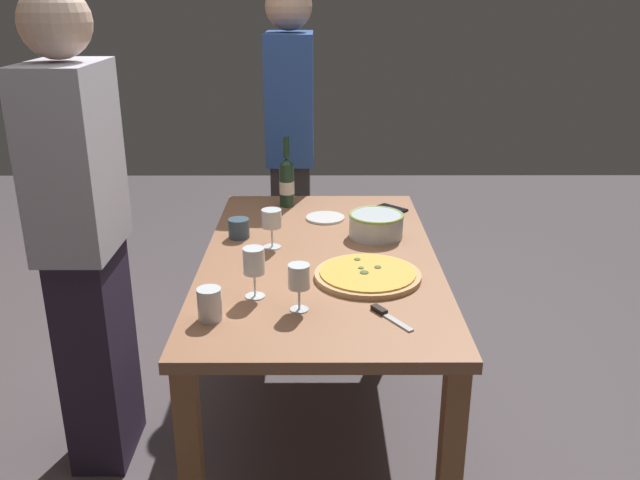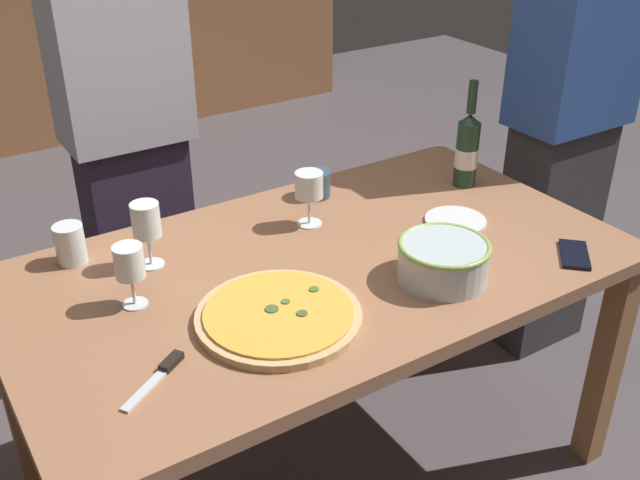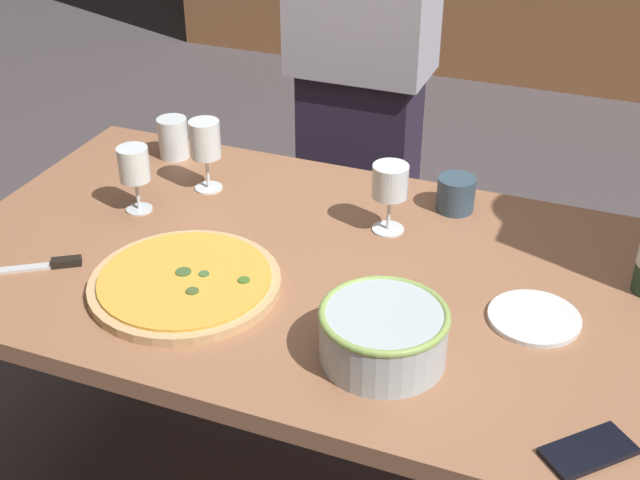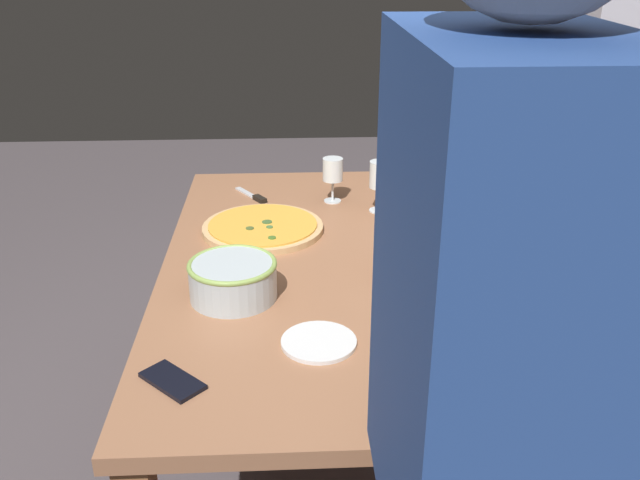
{
  "view_description": "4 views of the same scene",
  "coord_description": "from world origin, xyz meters",
  "px_view_note": "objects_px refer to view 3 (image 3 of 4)",
  "views": [
    {
      "loc": [
        -2.41,
        0.01,
        1.72
      ],
      "look_at": [
        0.0,
        0.0,
        0.81
      ],
      "focal_mm": 37.57,
      "sensor_mm": 36.0,
      "label": 1
    },
    {
      "loc": [
        -0.89,
        -1.38,
        1.73
      ],
      "look_at": [
        0.0,
        0.0,
        0.81
      ],
      "focal_mm": 41.46,
      "sensor_mm": 36.0,
      "label": 2
    },
    {
      "loc": [
        0.53,
        -1.36,
        1.71
      ],
      "look_at": [
        0.0,
        0.0,
        0.81
      ],
      "focal_mm": 47.64,
      "sensor_mm": 36.0,
      "label": 3
    },
    {
      "loc": [
        1.78,
        -0.09,
        1.61
      ],
      "look_at": [
        0.0,
        0.0,
        0.81
      ],
      "focal_mm": 38.45,
      "sensor_mm": 36.0,
      "label": 4
    }
  ],
  "objects_px": {
    "serving_bowl": "(383,333)",
    "person_guest_left": "(362,59)",
    "wine_glass_near_pizza": "(390,185)",
    "wine_glass_far_left": "(134,168)",
    "side_plate": "(534,318)",
    "wine_glass_by_bottle": "(205,143)",
    "cup_ceramic": "(173,138)",
    "cell_phone": "(589,451)",
    "cup_amber": "(456,194)",
    "dining_table": "(320,303)",
    "pizza": "(185,282)",
    "pizza_knife": "(48,265)"
  },
  "relations": [
    {
      "from": "pizza_knife",
      "to": "person_guest_left",
      "type": "distance_m",
      "value": 1.1
    },
    {
      "from": "cell_phone",
      "to": "person_guest_left",
      "type": "relative_size",
      "value": 0.08
    },
    {
      "from": "wine_glass_by_bottle",
      "to": "person_guest_left",
      "type": "xyz_separation_m",
      "value": [
        0.17,
        0.62,
        0.02
      ]
    },
    {
      "from": "cup_ceramic",
      "to": "serving_bowl",
      "type": "bearing_deg",
      "value": -37.68
    },
    {
      "from": "wine_glass_by_bottle",
      "to": "serving_bowl",
      "type": "bearing_deg",
      "value": -37.79
    },
    {
      "from": "pizza",
      "to": "side_plate",
      "type": "bearing_deg",
      "value": 12.32
    },
    {
      "from": "cup_amber",
      "to": "dining_table",
      "type": "bearing_deg",
      "value": -120.96
    },
    {
      "from": "pizza_knife",
      "to": "person_guest_left",
      "type": "height_order",
      "value": "person_guest_left"
    },
    {
      "from": "wine_glass_by_bottle",
      "to": "cup_amber",
      "type": "relative_size",
      "value": 2.01
    },
    {
      "from": "wine_glass_by_bottle",
      "to": "cell_phone",
      "type": "relative_size",
      "value": 1.21
    },
    {
      "from": "dining_table",
      "to": "wine_glass_near_pizza",
      "type": "xyz_separation_m",
      "value": [
        0.09,
        0.19,
        0.21
      ]
    },
    {
      "from": "dining_table",
      "to": "cup_ceramic",
      "type": "height_order",
      "value": "cup_ceramic"
    },
    {
      "from": "person_guest_left",
      "to": "cup_amber",
      "type": "bearing_deg",
      "value": 25.35
    },
    {
      "from": "wine_glass_far_left",
      "to": "pizza_knife",
      "type": "xyz_separation_m",
      "value": [
        -0.05,
        -0.28,
        -0.1
      ]
    },
    {
      "from": "serving_bowl",
      "to": "wine_glass_near_pizza",
      "type": "bearing_deg",
      "value": 106.19
    },
    {
      "from": "pizza",
      "to": "dining_table",
      "type": "bearing_deg",
      "value": 37.56
    },
    {
      "from": "person_guest_left",
      "to": "cell_phone",
      "type": "bearing_deg",
      "value": 20.01
    },
    {
      "from": "serving_bowl",
      "to": "wine_glass_far_left",
      "type": "height_order",
      "value": "wine_glass_far_left"
    },
    {
      "from": "dining_table",
      "to": "wine_glass_far_left",
      "type": "relative_size",
      "value": 10.18
    },
    {
      "from": "wine_glass_near_pizza",
      "to": "dining_table",
      "type": "bearing_deg",
      "value": -114.39
    },
    {
      "from": "pizza",
      "to": "cup_ceramic",
      "type": "height_order",
      "value": "cup_ceramic"
    },
    {
      "from": "serving_bowl",
      "to": "cup_ceramic",
      "type": "xyz_separation_m",
      "value": [
        -0.75,
        0.58,
        -0.0
      ]
    },
    {
      "from": "wine_glass_by_bottle",
      "to": "side_plate",
      "type": "xyz_separation_m",
      "value": [
        0.82,
        -0.24,
        -0.12
      ]
    },
    {
      "from": "wine_glass_near_pizza",
      "to": "cup_ceramic",
      "type": "distance_m",
      "value": 0.65
    },
    {
      "from": "serving_bowl",
      "to": "cup_amber",
      "type": "relative_size",
      "value": 2.63
    },
    {
      "from": "side_plate",
      "to": "dining_table",
      "type": "bearing_deg",
      "value": 176.77
    },
    {
      "from": "dining_table",
      "to": "cup_ceramic",
      "type": "xyz_separation_m",
      "value": [
        -0.54,
        0.34,
        0.15
      ]
    },
    {
      "from": "cell_phone",
      "to": "person_guest_left",
      "type": "height_order",
      "value": "person_guest_left"
    },
    {
      "from": "pizza",
      "to": "pizza_knife",
      "type": "xyz_separation_m",
      "value": [
        -0.3,
        -0.04,
        -0.01
      ]
    },
    {
      "from": "side_plate",
      "to": "cup_amber",
      "type": "bearing_deg",
      "value": 123.7
    },
    {
      "from": "side_plate",
      "to": "wine_glass_near_pizza",
      "type": "bearing_deg",
      "value": 148.72
    },
    {
      "from": "dining_table",
      "to": "wine_glass_near_pizza",
      "type": "bearing_deg",
      "value": 65.61
    },
    {
      "from": "dining_table",
      "to": "person_guest_left",
      "type": "bearing_deg",
      "value": 103.5
    },
    {
      "from": "cup_amber",
      "to": "pizza_knife",
      "type": "height_order",
      "value": "cup_amber"
    },
    {
      "from": "serving_bowl",
      "to": "side_plate",
      "type": "xyz_separation_m",
      "value": [
        0.23,
        0.21,
        -0.05
      ]
    },
    {
      "from": "serving_bowl",
      "to": "person_guest_left",
      "type": "xyz_separation_m",
      "value": [
        -0.41,
        1.07,
        0.09
      ]
    },
    {
      "from": "side_plate",
      "to": "cell_phone",
      "type": "bearing_deg",
      "value": -66.85
    },
    {
      "from": "wine_glass_near_pizza",
      "to": "wine_glass_far_left",
      "type": "distance_m",
      "value": 0.57
    },
    {
      "from": "cell_phone",
      "to": "person_guest_left",
      "type": "bearing_deg",
      "value": -12.22
    },
    {
      "from": "pizza",
      "to": "cup_amber",
      "type": "height_order",
      "value": "cup_amber"
    },
    {
      "from": "dining_table",
      "to": "pizza_knife",
      "type": "relative_size",
      "value": 9.32
    },
    {
      "from": "cup_ceramic",
      "to": "cell_phone",
      "type": "relative_size",
      "value": 0.73
    },
    {
      "from": "pizza_knife",
      "to": "cup_ceramic",
      "type": "bearing_deg",
      "value": 91.8
    },
    {
      "from": "pizza",
      "to": "cup_ceramic",
      "type": "xyz_separation_m",
      "value": [
        -0.32,
        0.51,
        0.04
      ]
    },
    {
      "from": "side_plate",
      "to": "cell_phone",
      "type": "xyz_separation_m",
      "value": [
        0.13,
        -0.31,
        0.0
      ]
    },
    {
      "from": "pizza_knife",
      "to": "side_plate",
      "type": "bearing_deg",
      "value": 10.77
    },
    {
      "from": "pizza_knife",
      "to": "person_guest_left",
      "type": "bearing_deg",
      "value": 72.92
    },
    {
      "from": "cup_amber",
      "to": "cup_ceramic",
      "type": "distance_m",
      "value": 0.74
    },
    {
      "from": "person_guest_left",
      "to": "pizza_knife",
      "type": "bearing_deg",
      "value": -30.57
    },
    {
      "from": "wine_glass_by_bottle",
      "to": "cell_phone",
      "type": "xyz_separation_m",
      "value": [
        0.95,
        -0.56,
        -0.12
      ]
    }
  ]
}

